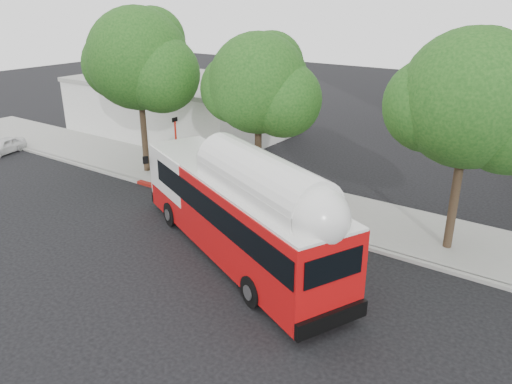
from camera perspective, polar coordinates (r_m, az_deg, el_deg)
ground at (r=22.07m, az=-6.57°, el=-6.02°), size 120.00×120.00×0.00m
sidewalk at (r=26.76m, az=2.61°, el=-0.64°), size 60.00×5.00×0.15m
curb_strip at (r=24.77m, az=-0.63°, el=-2.49°), size 60.00×0.30×0.15m
red_curb_segment at (r=26.49m, az=-5.91°, el=-0.96°), size 10.00×0.32×0.16m
street_tree_left at (r=29.78m, az=-12.60°, el=14.16°), size 6.67×5.80×9.74m
street_tree_mid at (r=25.11m, az=1.12°, el=11.76°), size 5.75×5.00×8.62m
street_tree_right at (r=21.05m, az=24.38°, el=8.97°), size 6.21×5.40×9.18m
low_commercial_bldg at (r=40.20m, az=-8.62°, el=9.76°), size 16.20×10.20×4.25m
transit_bus at (r=20.27m, az=-2.24°, el=-2.59°), size 13.31×7.74×4.01m
parked_car at (r=38.57m, az=-26.91°, el=4.71°), size 3.41×2.00×1.09m
signal_pole at (r=27.96m, az=-9.05°, el=4.46°), size 0.12×0.38×4.07m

